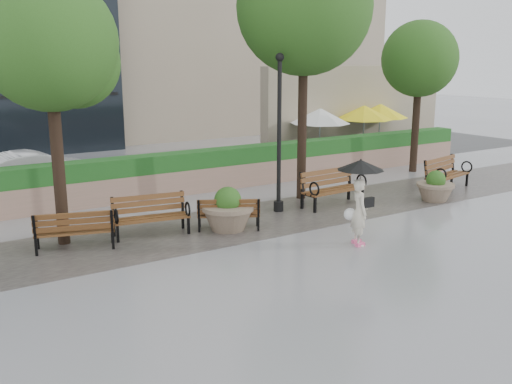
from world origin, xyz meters
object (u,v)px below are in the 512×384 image
bench_0 (75,238)px  planter_right (435,189)px  bench_1 (151,224)px  bench_2 (229,220)px  bench_4 (447,180)px  pedestrian (360,194)px  lamppost (279,143)px  planter_left (228,213)px  bench_3 (332,196)px  car_right (36,171)px

bench_0 → planter_right: bearing=-170.6°
bench_1 → bench_2: size_ratio=1.15×
bench_4 → bench_0: bearing=165.2°
planter_right → pedestrian: bearing=-158.8°
planter_right → bench_1: bearing=171.1°
lamppost → pedestrian: lamppost is taller
bench_0 → planter_right: 10.73m
bench_0 → planter_left: size_ratio=1.38×
bench_0 → bench_3: bench_3 is taller
bench_0 → car_right: 6.76m
bench_1 → car_right: bearing=110.4°
bench_2 → planter_right: bearing=-157.6°
bench_2 → pedestrian: 3.47m
bench_0 → car_right: bearing=-78.7°
bench_0 → bench_2: 3.80m
planter_right → planter_left: bearing=173.9°
bench_2 → planter_left: size_ratio=1.24×
bench_4 → planter_right: (-1.60, -0.88, 0.06)m
planter_left → bench_4: bearing=0.9°
bench_3 → pedestrian: (-1.81, -3.11, 0.91)m
lamppost → bench_4: bearing=-6.1°
bench_2 → lamppost: 2.83m
planter_right → lamppost: (-4.79, 1.57, 1.60)m
car_right → lamppost: bearing=-147.6°
pedestrian → bench_4: bearing=-43.9°
bench_1 → planter_right: 8.87m
bench_1 → lamppost: (3.97, 0.20, 1.68)m
bench_3 → bench_4: (4.69, -0.32, -0.01)m
planter_left → lamppost: bearing=21.1°
lamppost → bench_0: bearing=-177.2°
bench_0 → lamppost: bearing=-161.0°
car_right → planter_right: bearing=-135.5°
bench_0 → car_right: car_right is taller
planter_left → car_right: bearing=113.4°
bench_3 → bench_1: bearing=174.7°
bench_1 → bench_3: 5.68m
lamppost → pedestrian: size_ratio=2.21×
planter_left → planter_right: planter_left is taller
bench_2 → pedestrian: (1.99, -2.67, 0.97)m
bench_2 → lamppost: size_ratio=0.38×
pedestrian → planter_left: bearing=60.5°
bench_2 → bench_4: bearing=-150.5°
bench_4 → pedestrian: pedestrian is taller
bench_3 → planter_right: bearing=-25.1°
bench_2 → bench_3: (3.81, 0.43, 0.07)m
bench_3 → bench_4: bearing=-7.7°
bench_1 → pedestrian: 5.14m
bench_0 → planter_right: (10.65, -1.28, 0.10)m
car_right → pedestrian: size_ratio=2.02×
bench_2 → pedestrian: pedestrian is taller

